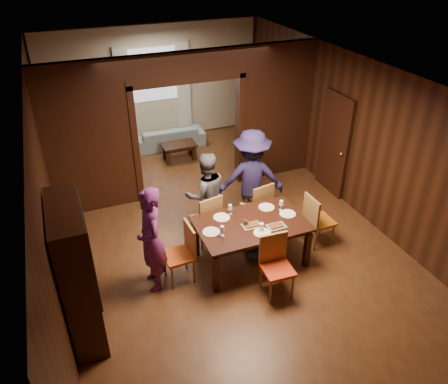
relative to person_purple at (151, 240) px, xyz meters
name	(u,v)px	position (x,y,z in m)	size (l,w,h in m)	color
floor	(219,229)	(1.44, 0.97, -0.86)	(9.00, 9.00, 0.00)	#4B2615
ceiling	(218,74)	(1.44, 0.97, 2.04)	(5.50, 9.00, 0.02)	silver
room_walls	(185,118)	(1.44, 2.85, 0.65)	(5.52, 9.01, 2.90)	black
person_purple	(151,240)	(0.00, 0.00, 0.00)	(0.63, 0.41, 1.71)	#642264
person_grey	(206,195)	(1.22, 1.00, -0.07)	(0.77, 0.60, 1.58)	#57555C
person_navy	(251,178)	(2.10, 1.02, 0.07)	(1.20, 0.69, 1.85)	#1B1739
sofa	(168,137)	(1.57, 4.82, -0.60)	(1.80, 0.70, 0.52)	#85A4AE
serving_bowl	(256,217)	(1.73, 0.03, -0.05)	(0.34, 0.34, 0.08)	black
dining_table	(251,242)	(1.62, -0.03, -0.48)	(1.75, 1.09, 0.76)	black
coffee_table	(179,152)	(1.62, 4.01, -0.66)	(0.80, 0.50, 0.40)	black
chair_left	(178,254)	(0.39, -0.02, -0.37)	(0.44, 0.44, 0.97)	#C64F12
chair_right	(320,220)	(2.93, -0.03, -0.37)	(0.44, 0.44, 0.97)	orange
chair_far_l	(205,217)	(1.12, 0.77, -0.37)	(0.44, 0.44, 0.97)	#C35012
chair_far_r	(256,205)	(2.11, 0.81, -0.37)	(0.44, 0.44, 0.97)	orange
chair_near	(278,268)	(1.66, -0.87, -0.37)	(0.44, 0.44, 0.97)	red
hutch	(77,274)	(-1.09, -0.53, 0.14)	(0.40, 1.20, 2.00)	black
door_right	(334,144)	(4.14, 1.47, 0.19)	(0.06, 0.90, 2.10)	black
window_far	(153,75)	(1.44, 5.41, 0.84)	(1.20, 0.03, 1.30)	silver
curtain_left	(125,97)	(0.69, 5.37, 0.39)	(0.35, 0.06, 2.40)	white
curtain_right	(183,89)	(2.19, 5.37, 0.39)	(0.35, 0.06, 2.40)	white
plate_left	(211,232)	(0.93, -0.03, -0.09)	(0.27, 0.27, 0.01)	silver
plate_far_l	(222,217)	(1.23, 0.28, -0.09)	(0.27, 0.27, 0.01)	white
plate_far_r	(266,207)	(2.04, 0.28, -0.09)	(0.27, 0.27, 0.01)	white
plate_right	(288,214)	(2.27, -0.03, -0.09)	(0.27, 0.27, 0.01)	white
plate_near	(262,233)	(1.65, -0.35, -0.09)	(0.27, 0.27, 0.01)	white
platter_a	(252,225)	(1.58, -0.12, -0.08)	(0.30, 0.20, 0.04)	slate
platter_b	(276,226)	(1.93, -0.28, -0.08)	(0.30, 0.20, 0.04)	gray
wineglass_left	(222,231)	(1.06, -0.18, -0.01)	(0.08, 0.08, 0.18)	silver
wineglass_far	(230,210)	(1.40, 0.32, -0.01)	(0.08, 0.08, 0.18)	white
wineglass_right	(281,205)	(2.23, 0.13, -0.01)	(0.08, 0.08, 0.18)	white
tumbler	(261,227)	(1.67, -0.28, -0.03)	(0.07, 0.07, 0.14)	silver
condiment_jar	(246,223)	(1.50, -0.07, -0.04)	(0.08, 0.08, 0.11)	#4B2B11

